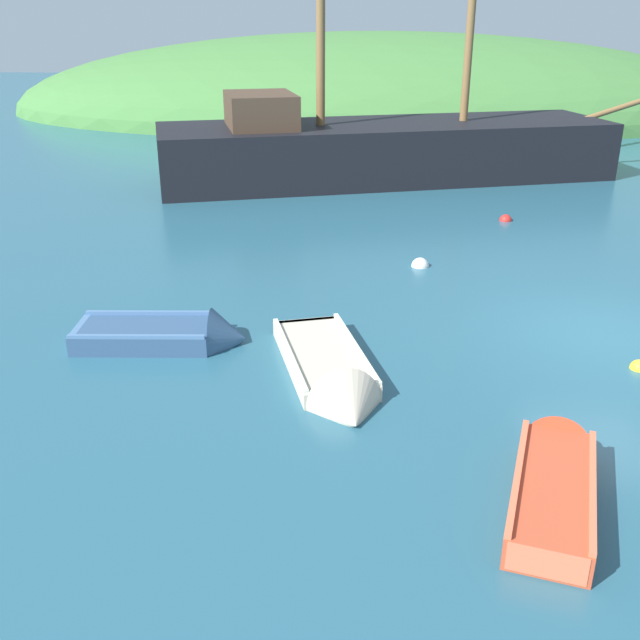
# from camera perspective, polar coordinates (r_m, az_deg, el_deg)

# --- Properties ---
(ground_plane) EXTENTS (120.00, 120.00, 0.00)m
(ground_plane) POSITION_cam_1_polar(r_m,az_deg,el_deg) (14.66, 21.52, -1.08)
(ground_plane) COLOR #285B70
(shore_hill) EXTENTS (43.57, 22.98, 8.97)m
(shore_hill) POSITION_cam_1_polar(r_m,az_deg,el_deg) (45.76, 4.56, 16.01)
(shore_hill) COLOR #477F3D
(shore_hill) RESTS_ON ground
(sailing_ship) EXTENTS (18.43, 8.23, 11.07)m
(sailing_ship) POSITION_cam_1_polar(r_m,az_deg,el_deg) (26.65, 4.83, 12.47)
(sailing_ship) COLOR black
(sailing_ship) RESTS_ON ground
(rowboat_center) EXTENTS (2.14, 3.80, 1.17)m
(rowboat_center) POSITION_cam_1_polar(r_m,az_deg,el_deg) (11.85, 0.96, -4.69)
(rowboat_center) COLOR beige
(rowboat_center) RESTS_ON ground
(rowboat_outer_right) EXTENTS (1.76, 3.32, 0.89)m
(rowboat_outer_right) POSITION_cam_1_polar(r_m,az_deg,el_deg) (9.87, 17.79, -11.78)
(rowboat_outer_right) COLOR #C64C2D
(rowboat_outer_right) RESTS_ON ground
(rowboat_near_dock) EXTENTS (3.12, 1.28, 1.11)m
(rowboat_near_dock) POSITION_cam_1_polar(r_m,az_deg,el_deg) (13.50, -11.45, -1.36)
(rowboat_near_dock) COLOR #335175
(rowboat_near_dock) RESTS_ON ground
(buoy_white) EXTENTS (0.42, 0.42, 0.42)m
(buoy_white) POSITION_cam_1_polar(r_m,az_deg,el_deg) (17.48, 7.83, 4.18)
(buoy_white) COLOR white
(buoy_white) RESTS_ON ground
(buoy_red) EXTENTS (0.36, 0.36, 0.36)m
(buoy_red) POSITION_cam_1_polar(r_m,az_deg,el_deg) (21.89, 14.31, 7.55)
(buoy_red) COLOR red
(buoy_red) RESTS_ON ground
(buoy_yellow) EXTENTS (0.32, 0.32, 0.32)m
(buoy_yellow) POSITION_cam_1_polar(r_m,az_deg,el_deg) (13.51, 23.68, -3.51)
(buoy_yellow) COLOR yellow
(buoy_yellow) RESTS_ON ground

